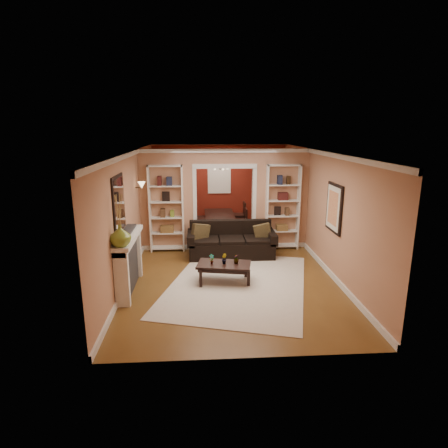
{
  "coord_description": "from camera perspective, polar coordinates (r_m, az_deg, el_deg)",
  "views": [
    {
      "loc": [
        -0.66,
        -8.71,
        3.2
      ],
      "look_at": [
        -0.15,
        -0.8,
        1.18
      ],
      "focal_mm": 30.0,
      "sensor_mm": 36.0,
      "label": 1
    }
  ],
  "objects": [
    {
      "name": "wall_left",
      "position": [
        9.04,
        -13.78,
        2.08
      ],
      "size": [
        0.0,
        8.0,
        8.0
      ],
      "primitive_type": "plane",
      "rotation": [
        1.57,
        0.0,
        1.57
      ],
      "color": "tan",
      "rests_on": "ground"
    },
    {
      "name": "area_rug",
      "position": [
        8.07,
        2.12,
        -9.02
      ],
      "size": [
        3.68,
        4.44,
        0.01
      ],
      "primitive_type": "cube",
      "rotation": [
        0.0,
        0.0,
        -0.27
      ],
      "color": "beige",
      "rests_on": "floor"
    },
    {
      "name": "dining_chair_sw",
      "position": [
        12.19,
        -3.2,
        0.96
      ],
      "size": [
        0.43,
        0.43,
        0.78
      ],
      "primitive_type": "cube",
      "rotation": [
        0.0,
        0.0,
        1.69
      ],
      "color": "black",
      "rests_on": "floor"
    },
    {
      "name": "bookshelf_right",
      "position": [
        10.19,
        8.89,
        2.52
      ],
      "size": [
        0.9,
        0.3,
        2.3
      ],
      "primitive_type": "cube",
      "color": "white",
      "rests_on": "floor"
    },
    {
      "name": "partition_wall",
      "position": [
        10.1,
        0.09,
        3.75
      ],
      "size": [
        4.5,
        0.15,
        2.7
      ],
      "primitive_type": "cube",
      "color": "tan",
      "rests_on": "floor"
    },
    {
      "name": "pillow_right",
      "position": [
        9.62,
        5.88,
        -1.23
      ],
      "size": [
        0.42,
        0.12,
        0.42
      ],
      "primitive_type": "cube",
      "rotation": [
        0.0,
        0.0,
        -0.0
      ],
      "color": "brown",
      "rests_on": "sofa"
    },
    {
      "name": "ceiling",
      "position": [
        8.74,
        0.62,
        11.02
      ],
      "size": [
        8.0,
        8.0,
        0.0
      ],
      "primitive_type": "plane",
      "rotation": [
        3.14,
        0.0,
        0.0
      ],
      "color": "white",
      "rests_on": "ground"
    },
    {
      "name": "dining_table",
      "position": [
        11.94,
        -0.54,
        0.2
      ],
      "size": [
        1.66,
        0.92,
        0.58
      ],
      "primitive_type": "imported",
      "rotation": [
        0.0,
        0.0,
        1.57
      ],
      "color": "black",
      "rests_on": "floor"
    },
    {
      "name": "wall_front",
      "position": [
        5.1,
        3.98,
        -7.03
      ],
      "size": [
        8.0,
        0.0,
        8.0
      ],
      "primitive_type": "plane",
      "rotation": [
        -1.57,
        0.0,
        0.0
      ],
      "color": "tan",
      "rests_on": "ground"
    },
    {
      "name": "dining_chair_ne",
      "position": [
        11.66,
        2.24,
        0.51
      ],
      "size": [
        0.48,
        0.48,
        0.84
      ],
      "primitive_type": "cube",
      "rotation": [
        0.0,
        0.0,
        -1.4
      ],
      "color": "black",
      "rests_on": "floor"
    },
    {
      "name": "chandelier",
      "position": [
        11.49,
        -0.41,
        8.41
      ],
      "size": [
        0.5,
        0.5,
        0.3
      ],
      "primitive_type": "cube",
      "color": "#3D2E1C",
      "rests_on": "ceiling"
    },
    {
      "name": "bookshelf_left",
      "position": [
        9.99,
        -8.76,
        2.29
      ],
      "size": [
        0.9,
        0.3,
        2.3
      ],
      "primitive_type": "cube",
      "color": "white",
      "rests_on": "floor"
    },
    {
      "name": "vase",
      "position": [
        6.91,
        -15.53,
        -1.7
      ],
      "size": [
        0.48,
        0.48,
        0.4
      ],
      "primitive_type": "imported",
      "rotation": [
        0.0,
        0.0,
        0.33
      ],
      "color": "olive",
      "rests_on": "fireplace"
    },
    {
      "name": "plant_left",
      "position": [
        7.94,
        -1.9,
        -5.36
      ],
      "size": [
        0.13,
        0.11,
        0.22
      ],
      "primitive_type": "imported",
      "rotation": [
        0.0,
        0.0,
        0.38
      ],
      "color": "#336626",
      "rests_on": "coffee_table"
    },
    {
      "name": "dining_chair_se",
      "position": [
        12.23,
        1.96,
        1.35
      ],
      "size": [
        0.57,
        0.57,
        0.92
      ],
      "primitive_type": "cube",
      "rotation": [
        0.0,
        0.0,
        -1.24
      ],
      "color": "black",
      "rests_on": "floor"
    },
    {
      "name": "pillow_left",
      "position": [
        9.48,
        -3.64,
        -1.25
      ],
      "size": [
        0.47,
        0.36,
        0.47
      ],
      "primitive_type": "cube",
      "rotation": [
        0.0,
        0.0,
        0.55
      ],
      "color": "brown",
      "rests_on": "sofa"
    },
    {
      "name": "floor",
      "position": [
        9.3,
        0.58,
        -5.83
      ],
      "size": [
        8.0,
        8.0,
        0.0
      ],
      "primitive_type": "plane",
      "color": "brown",
      "rests_on": "ground"
    },
    {
      "name": "plant_right",
      "position": [
        7.97,
        1.87,
        -5.34
      ],
      "size": [
        0.14,
        0.14,
        0.2
      ],
      "primitive_type": "imported",
      "rotation": [
        0.0,
        0.0,
        4.35
      ],
      "color": "#336626",
      "rests_on": "coffee_table"
    },
    {
      "name": "fireplace",
      "position": [
        7.8,
        -14.14,
        -5.78
      ],
      "size": [
        0.32,
        1.7,
        1.16
      ],
      "primitive_type": "cube",
      "color": "white",
      "rests_on": "floor"
    },
    {
      "name": "wall_sconce",
      "position": [
        9.48,
        -12.79,
        5.63
      ],
      "size": [
        0.18,
        0.18,
        0.22
      ],
      "primitive_type": "cube",
      "color": "#FFE0A5",
      "rests_on": "wall_left"
    },
    {
      "name": "framed_art",
      "position": [
        8.39,
        16.38,
        2.36
      ],
      "size": [
        0.04,
        0.85,
        1.05
      ],
      "primitive_type": "cube",
      "color": "black",
      "rests_on": "wall_right"
    },
    {
      "name": "wall_back",
      "position": [
        12.86,
        -0.74,
        6.03
      ],
      "size": [
        8.0,
        0.0,
        8.0
      ],
      "primitive_type": "plane",
      "rotation": [
        1.57,
        0.0,
        0.0
      ],
      "color": "tan",
      "rests_on": "ground"
    },
    {
      "name": "wall_right",
      "position": [
        9.36,
        14.48,
        2.45
      ],
      "size": [
        0.0,
        8.0,
        8.0
      ],
      "primitive_type": "plane",
      "rotation": [
        1.57,
        0.0,
        -1.57
      ],
      "color": "tan",
      "rests_on": "ground"
    },
    {
      "name": "plant_center",
      "position": [
        7.95,
        -0.01,
        -5.32
      ],
      "size": [
        0.11,
        0.13,
        0.22
      ],
      "primitive_type": "imported",
      "rotation": [
        0.0,
        0.0,
        1.73
      ],
      "color": "#336626",
      "rests_on": "coffee_table"
    },
    {
      "name": "mirror",
      "position": [
        7.51,
        -15.75,
        3.01
      ],
      "size": [
        0.03,
        0.95,
        1.1
      ],
      "primitive_type": "cube",
      "color": "silver",
      "rests_on": "wall_left"
    },
    {
      "name": "dining_chair_nw",
      "position": [
        11.59,
        -3.17,
        0.67
      ],
      "size": [
        0.5,
        0.5,
        0.94
      ],
      "primitive_type": "cube",
      "rotation": [
        0.0,
        0.0,
        1.5
      ],
      "color": "black",
      "rests_on": "floor"
    },
    {
      "name": "sofa",
      "position": [
        9.6,
        1.14,
        -2.43
      ],
      "size": [
        2.24,
        0.97,
        0.88
      ],
      "primitive_type": "cube",
      "color": "black",
      "rests_on": "floor"
    },
    {
      "name": "red_back_panel",
      "position": [
        12.83,
        -0.73,
        5.88
      ],
      "size": [
        4.44,
        0.04,
        2.64
      ],
      "primitive_type": "cube",
      "color": "maroon",
      "rests_on": "floor"
    },
    {
      "name": "coffee_table",
      "position": [
        8.06,
        -0.01,
        -7.46
      ],
      "size": [
        1.21,
        0.81,
        0.42
      ],
      "primitive_type": "cube",
      "rotation": [
        0.0,
        0.0,
        -0.19
      ],
      "color": "black",
      "rests_on": "floor"
    },
    {
      "name": "dining_window",
      "position": [
        12.76,
        -0.73,
        6.88
      ],
      "size": [
        0.78,
        0.03,
        0.98
      ],
      "primitive_type": "cube",
      "color": "#8CA5CC",
      "rests_on": "wall_back"
    }
  ]
}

